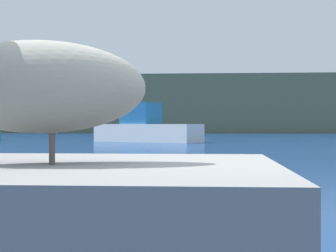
# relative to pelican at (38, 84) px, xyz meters

# --- Properties ---
(hillside_backdrop) EXTENTS (140.00, 11.06, 7.51)m
(hillside_backdrop) POSITION_rel_pelican_xyz_m (1.09, 73.82, 2.47)
(hillside_backdrop) COLOR #5B664C
(hillside_backdrop) RESTS_ON ground
(pier_dock) EXTENTS (2.43, 2.05, 0.88)m
(pier_dock) POSITION_rel_pelican_xyz_m (0.01, 0.00, -0.85)
(pier_dock) COLOR slate
(pier_dock) RESTS_ON ground
(pelican) EXTENTS (1.37, 0.75, 0.89)m
(pelican) POSITION_rel_pelican_xyz_m (0.00, 0.00, 0.00)
(pelican) COLOR gray
(pelican) RESTS_ON pier_dock
(fishing_boat_white) EXTENTS (7.08, 5.10, 4.79)m
(fishing_boat_white) POSITION_rel_pelican_xyz_m (-3.13, 32.50, -0.44)
(fishing_boat_white) COLOR white
(fishing_boat_white) RESTS_ON ground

